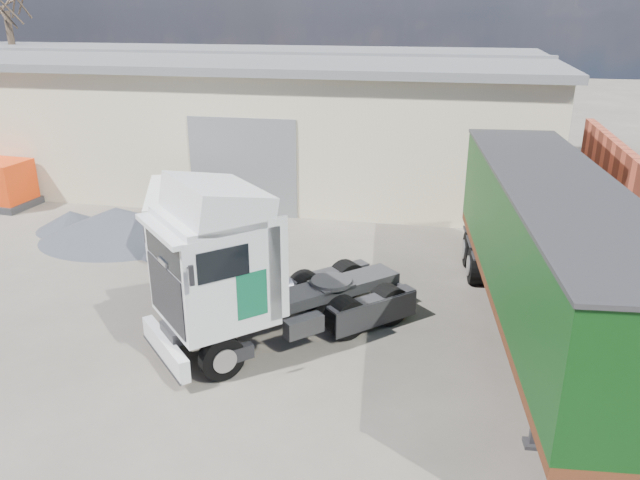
# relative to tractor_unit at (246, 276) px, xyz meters

# --- Properties ---
(ground) EXTENTS (120.00, 120.00, 0.00)m
(ground) POSITION_rel_tractor_unit_xyz_m (-0.96, -0.99, -1.71)
(ground) COLOR #2C2923
(ground) RESTS_ON ground
(warehouse) EXTENTS (30.60, 12.60, 5.42)m
(warehouse) POSITION_rel_tractor_unit_xyz_m (-6.96, 15.01, 0.96)
(warehouse) COLOR #B9A98E
(warehouse) RESTS_ON ground
(tractor_unit) EXTENTS (5.87, 5.74, 4.06)m
(tractor_unit) POSITION_rel_tractor_unit_xyz_m (0.00, 0.00, 0.00)
(tractor_unit) COLOR black
(tractor_unit) RESTS_ON ground
(box_trailer) EXTENTS (3.46, 11.80, 3.87)m
(box_trailer) POSITION_rel_tractor_unit_xyz_m (6.53, 1.39, 0.65)
(box_trailer) COLOR #2D2D30
(box_trailer) RESTS_ON ground
(panel_van) EXTENTS (3.13, 4.54, 1.72)m
(panel_van) POSITION_rel_tractor_unit_xyz_m (-4.25, 5.85, -0.82)
(panel_van) COLOR black
(panel_van) RESTS_ON ground
(gravel_heap) EXTENTS (6.69, 5.99, 1.09)m
(gravel_heap) POSITION_rel_tractor_unit_xyz_m (-6.41, 5.78, -1.20)
(gravel_heap) COLOR #20242A
(gravel_heap) RESTS_ON ground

